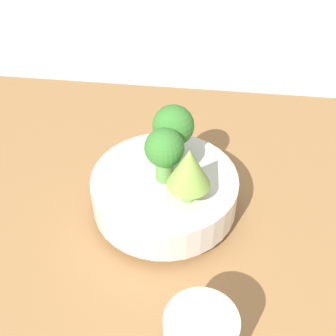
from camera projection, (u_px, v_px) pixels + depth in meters
ground_plane at (162, 240)px, 0.70m from camera, size 6.00×6.00×0.00m
table at (162, 233)px, 0.69m from camera, size 1.20×0.74×0.03m
bowl at (168, 193)px, 0.67m from camera, size 0.21×0.21×0.07m
broccoli_floret_center at (168, 151)px, 0.62m from camera, size 0.05×0.05×0.08m
broccoli_floret_back at (173, 127)px, 0.65m from camera, size 0.06×0.06×0.09m
romanesco_piece_near at (189, 169)px, 0.59m from camera, size 0.06×0.06×0.08m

